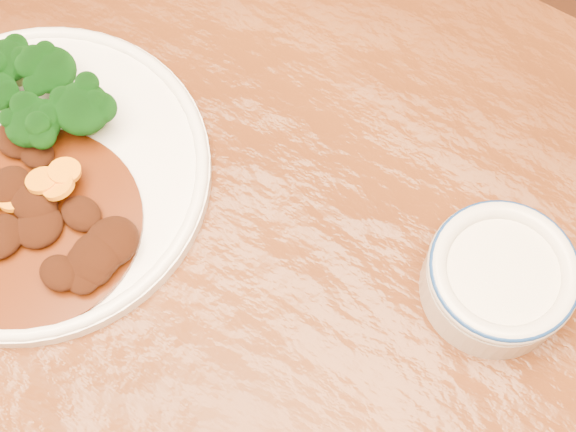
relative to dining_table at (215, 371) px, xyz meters
The scene contains 5 objects.
dining_table is the anchor object (origin of this frame).
dinner_plate 0.23m from the dining_table, behind, with size 0.30×0.30×0.02m.
broccoli_florets 0.28m from the dining_table, 166.48° to the left, with size 0.15×0.10×0.05m.
mince_stew 0.20m from the dining_table, behind, with size 0.18×0.18×0.04m.
dip_bowl 0.26m from the dining_table, 51.29° to the left, with size 0.12×0.12×0.05m.
Camera 1 is at (0.15, -0.08, 1.37)m, focal length 50.00 mm.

